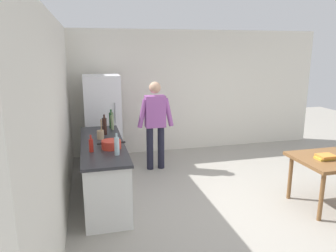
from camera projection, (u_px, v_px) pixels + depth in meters
name	position (u px, v px, depth m)	size (l,w,h in m)	color
ground_plane	(243.00, 205.00, 4.87)	(14.00, 14.00, 0.00)	#9E998E
wall_back	(185.00, 91.00, 7.38)	(6.40, 0.12, 2.70)	silver
wall_left	(55.00, 125.00, 4.12)	(0.12, 5.60, 2.70)	silver
kitchen_counter	(104.00, 170.00, 5.03)	(0.64, 2.20, 0.90)	white
refrigerator	(103.00, 120.00, 6.46)	(0.70, 0.67, 1.80)	white
person	(155.00, 120.00, 6.15)	(0.70, 0.22, 1.70)	#1E1E2D
cooking_pot	(111.00, 144.00, 4.63)	(0.40, 0.28, 0.12)	red
utensil_jar	(101.00, 134.00, 5.11)	(0.11, 0.11, 0.32)	tan
bottle_wine_green	(111.00, 120.00, 5.81)	(0.08, 0.08, 0.34)	#1E5123
bottle_sauce_red	(91.00, 145.00, 4.47)	(0.06, 0.06, 0.24)	#B22319
bottle_vinegar_tall	(112.00, 122.00, 5.68)	(0.06, 0.06, 0.32)	gray
bottle_water_clear	(117.00, 146.00, 4.34)	(0.07, 0.07, 0.30)	silver
bottle_wine_dark	(105.00, 126.00, 5.36)	(0.08, 0.08, 0.34)	black
book_stack	(325.00, 157.00, 4.64)	(0.26, 0.20, 0.07)	gold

